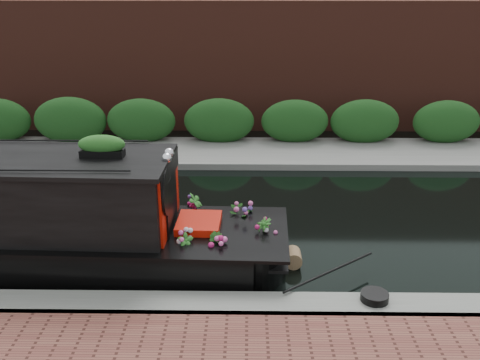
{
  "coord_description": "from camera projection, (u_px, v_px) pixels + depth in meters",
  "views": [
    {
      "loc": [
        0.83,
        -9.97,
        4.8
      ],
      "look_at": [
        0.7,
        -0.6,
        1.14
      ],
      "focal_mm": 40.0,
      "sensor_mm": 36.0,
      "label": 1
    }
  ],
  "objects": [
    {
      "name": "far_bank_path",
      "position": [
        218.0,
        155.0,
        14.96
      ],
      "size": [
        40.0,
        2.4,
        0.34
      ],
      "primitive_type": "cube",
      "color": "slate",
      "rests_on": "ground"
    },
    {
      "name": "near_bank_coping",
      "position": [
        191.0,
        316.0,
        7.97
      ],
      "size": [
        40.0,
        0.6,
        0.5
      ],
      "primitive_type": "cube",
      "color": "gray",
      "rests_on": "ground"
    },
    {
      "name": "far_hedge",
      "position": [
        219.0,
        146.0,
        15.8
      ],
      "size": [
        40.0,
        1.1,
        2.8
      ],
      "primitive_type": "cube",
      "color": "#174116",
      "rests_on": "ground"
    },
    {
      "name": "coiled_mooring_rope",
      "position": [
        375.0,
        297.0,
        7.91
      ],
      "size": [
        0.42,
        0.42,
        0.12
      ],
      "primitive_type": "cylinder",
      "color": "black",
      "rests_on": "near_bank_coping"
    },
    {
      "name": "rope_fender",
      "position": [
        293.0,
        257.0,
        9.32
      ],
      "size": [
        0.3,
        0.37,
        0.3
      ],
      "primitive_type": "cylinder",
      "rotation": [
        1.57,
        0.0,
        0.0
      ],
      "color": "olive",
      "rests_on": "ground"
    },
    {
      "name": "ground",
      "position": [
        207.0,
        220.0,
        11.04
      ],
      "size": [
        80.0,
        80.0,
        0.0
      ],
      "primitive_type": "plane",
      "color": "black",
      "rests_on": "ground"
    },
    {
      "name": "far_brick_wall",
      "position": [
        222.0,
        127.0,
        17.75
      ],
      "size": [
        40.0,
        1.0,
        8.0
      ],
      "primitive_type": "cube",
      "color": "#4B2219",
      "rests_on": "ground"
    }
  ]
}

